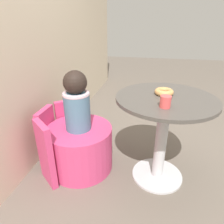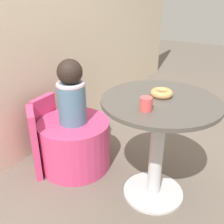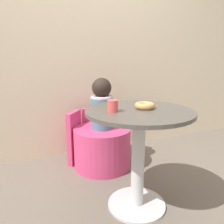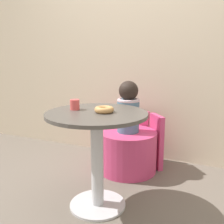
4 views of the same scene
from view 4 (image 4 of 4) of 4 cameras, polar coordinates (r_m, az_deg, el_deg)
ground_plane at (r=2.21m, az=-4.52°, el=-18.83°), size 12.00×12.00×0.00m
back_wall at (r=2.93m, az=5.85°, el=13.39°), size 6.00×0.06×2.40m
round_table at (r=1.93m, az=-3.29°, el=-6.19°), size 0.74×0.74×0.74m
tub_chair at (r=2.65m, az=3.44°, el=-8.49°), size 0.57×0.57×0.40m
booth_backrest at (r=2.83m, az=5.13°, el=-5.54°), size 0.67×0.24×0.55m
child_figure at (r=2.52m, az=3.56°, el=0.98°), size 0.22×0.22×0.50m
donut at (r=1.86m, az=-1.72°, el=0.54°), size 0.14×0.14×0.04m
cup at (r=1.98m, az=-8.10°, el=1.59°), size 0.07×0.07×0.08m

